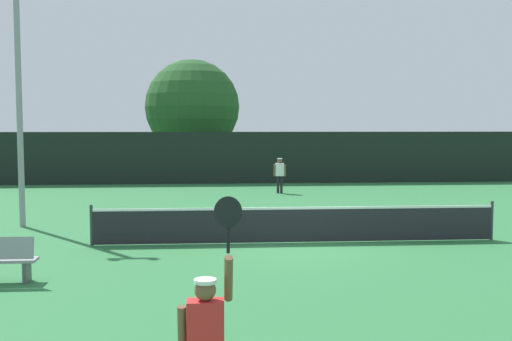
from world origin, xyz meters
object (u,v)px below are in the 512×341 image
player_serving (207,330)px  parked_car_near (280,160)px  player_receiving (280,172)px  parked_car_mid (395,159)px  large_tree (192,107)px  tennis_ball (241,226)px  light_pole (18,74)px

player_serving → parked_car_near: 34.43m
player_receiving → parked_car_mid: parked_car_mid is taller
large_tree → parked_car_mid: size_ratio=1.69×
player_receiving → tennis_ball: 9.42m
player_serving → parked_car_near: bearing=82.3°
parked_car_near → player_receiving: bearing=-101.2°
light_pole → large_tree: size_ratio=1.16×
light_pole → player_receiving: bearing=43.4°
light_pole → parked_car_near: (10.42, 21.19, -3.90)m
large_tree → parked_car_mid: large_tree is taller
large_tree → player_serving: bearing=-88.0°
parked_car_near → player_serving: bearing=-102.4°
player_serving → parked_car_near: player_serving is taller
large_tree → parked_car_mid: (13.86, 3.79, -3.44)m
player_receiving → large_tree: (-4.28, 9.87, 3.24)m
large_tree → light_pole: bearing=-104.3°
player_receiving → parked_car_mid: bearing=-125.1°
large_tree → parked_car_near: (5.73, 2.84, -3.44)m
player_receiving → parked_car_near: parked_car_near is taller
parked_car_near → parked_car_mid: bearing=1.9°
parked_car_mid → player_serving: bearing=-110.2°
light_pole → large_tree: light_pole is taller
player_receiving → parked_car_near: 12.79m
player_receiving → large_tree: size_ratio=0.23×
player_receiving → player_serving: bearing=81.5°
tennis_ball → parked_car_mid: parked_car_mid is taller
player_serving → parked_car_mid: player_serving is taller
player_receiving → tennis_ball: player_receiving is taller
player_serving → large_tree: (-1.09, 31.27, 3.17)m
player_serving → player_receiving: bearing=81.5°
parked_car_mid → light_pole: bearing=-130.1°
parked_car_near → parked_car_mid: size_ratio=1.03×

